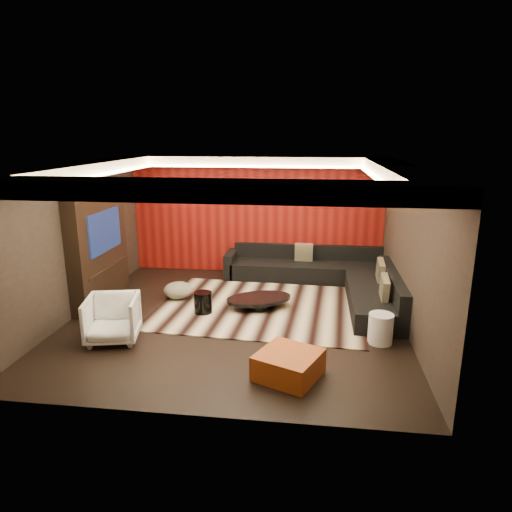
# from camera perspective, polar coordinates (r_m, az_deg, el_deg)

# --- Properties ---
(floor) EXTENTS (6.00, 6.00, 0.02)m
(floor) POSITION_cam_1_polar(r_m,az_deg,el_deg) (8.49, -2.55, -7.91)
(floor) COLOR black
(floor) RESTS_ON ground
(ceiling) EXTENTS (6.00, 6.00, 0.02)m
(ceiling) POSITION_cam_1_polar(r_m,az_deg,el_deg) (7.83, -2.80, 11.45)
(ceiling) COLOR silver
(ceiling) RESTS_ON ground
(wall_back) EXTENTS (6.00, 0.02, 2.80)m
(wall_back) POSITION_cam_1_polar(r_m,az_deg,el_deg) (10.96, 0.06, 5.09)
(wall_back) COLOR black
(wall_back) RESTS_ON ground
(wall_left) EXTENTS (0.02, 6.00, 2.80)m
(wall_left) POSITION_cam_1_polar(r_m,az_deg,el_deg) (9.05, -21.79, 1.85)
(wall_left) COLOR black
(wall_left) RESTS_ON ground
(wall_right) EXTENTS (0.02, 6.00, 2.80)m
(wall_right) POSITION_cam_1_polar(r_m,az_deg,el_deg) (8.09, 18.83, 0.65)
(wall_right) COLOR black
(wall_right) RESTS_ON ground
(red_feature_wall) EXTENTS (5.98, 0.05, 2.78)m
(red_feature_wall) POSITION_cam_1_polar(r_m,az_deg,el_deg) (10.92, 0.03, 5.05)
(red_feature_wall) COLOR #6B0C0A
(red_feature_wall) RESTS_ON ground
(soffit_back) EXTENTS (6.00, 0.60, 0.22)m
(soffit_back) POSITION_cam_1_polar(r_m,az_deg,el_deg) (10.50, -0.16, 11.74)
(soffit_back) COLOR silver
(soffit_back) RESTS_ON ground
(soffit_front) EXTENTS (6.00, 0.60, 0.22)m
(soffit_front) POSITION_cam_1_polar(r_m,az_deg,el_deg) (5.21, -8.02, 8.16)
(soffit_front) COLOR silver
(soffit_front) RESTS_ON ground
(soffit_left) EXTENTS (0.60, 4.80, 0.22)m
(soffit_left) POSITION_cam_1_polar(r_m,az_deg,el_deg) (8.72, -20.82, 10.09)
(soffit_left) COLOR silver
(soffit_left) RESTS_ON ground
(soffit_right) EXTENTS (0.60, 4.80, 0.22)m
(soffit_right) POSITION_cam_1_polar(r_m,az_deg,el_deg) (7.83, 17.38, 9.91)
(soffit_right) COLOR silver
(soffit_right) RESTS_ON ground
(cove_back) EXTENTS (4.80, 0.08, 0.04)m
(cove_back) POSITION_cam_1_polar(r_m,az_deg,el_deg) (10.17, -0.42, 11.12)
(cove_back) COLOR #FFD899
(cove_back) RESTS_ON ground
(cove_front) EXTENTS (4.80, 0.08, 0.04)m
(cove_front) POSITION_cam_1_polar(r_m,az_deg,el_deg) (5.55, -7.06, 7.67)
(cove_front) COLOR #FFD899
(cove_front) RESTS_ON ground
(cove_left) EXTENTS (0.08, 4.80, 0.04)m
(cove_left) POSITION_cam_1_polar(r_m,az_deg,el_deg) (8.58, -18.73, 9.60)
(cove_left) COLOR #FFD899
(cove_left) RESTS_ON ground
(cove_right) EXTENTS (0.08, 4.80, 0.04)m
(cove_right) POSITION_cam_1_polar(r_m,az_deg,el_deg) (7.79, 14.83, 9.40)
(cove_right) COLOR #FFD899
(cove_right) RESTS_ON ground
(tv_surround) EXTENTS (0.30, 2.00, 2.20)m
(tv_surround) POSITION_cam_1_polar(r_m,az_deg,el_deg) (9.56, -19.08, 0.92)
(tv_surround) COLOR black
(tv_surround) RESTS_ON ground
(tv_screen) EXTENTS (0.04, 1.30, 0.80)m
(tv_screen) POSITION_cam_1_polar(r_m,az_deg,el_deg) (9.42, -18.38, 2.96)
(tv_screen) COLOR black
(tv_screen) RESTS_ON ground
(tv_shelf) EXTENTS (0.04, 1.60, 0.04)m
(tv_shelf) POSITION_cam_1_polar(r_m,az_deg,el_deg) (9.59, -18.01, -1.42)
(tv_shelf) COLOR black
(tv_shelf) RESTS_ON ground
(rug) EXTENTS (4.17, 3.24, 0.02)m
(rug) POSITION_cam_1_polar(r_m,az_deg,el_deg) (8.98, 0.62, -6.44)
(rug) COLOR beige
(rug) RESTS_ON floor
(coffee_table) EXTENTS (1.70, 1.70, 0.22)m
(coffee_table) POSITION_cam_1_polar(r_m,az_deg,el_deg) (8.90, 0.36, -5.82)
(coffee_table) COLOR black
(coffee_table) RESTS_ON rug
(drum_stool) EXTENTS (0.43, 0.43, 0.40)m
(drum_stool) POSITION_cam_1_polar(r_m,az_deg,el_deg) (8.70, -6.64, -5.77)
(drum_stool) COLOR black
(drum_stool) RESTS_ON rug
(striped_pouf) EXTENTS (0.73, 0.73, 0.33)m
(striped_pouf) POSITION_cam_1_polar(r_m,az_deg,el_deg) (9.53, -9.70, -4.24)
(striped_pouf) COLOR beige
(striped_pouf) RESTS_ON rug
(white_side_table) EXTENTS (0.40, 0.40, 0.50)m
(white_side_table) POSITION_cam_1_polar(r_m,az_deg,el_deg) (7.74, 15.31, -8.75)
(white_side_table) COLOR silver
(white_side_table) RESTS_ON floor
(orange_ottoman) EXTENTS (1.05, 1.05, 0.36)m
(orange_ottoman) POSITION_cam_1_polar(r_m,az_deg,el_deg) (6.57, 4.09, -13.39)
(orange_ottoman) COLOR #9B4F14
(orange_ottoman) RESTS_ON floor
(armchair) EXTENTS (0.97, 0.99, 0.76)m
(armchair) POSITION_cam_1_polar(r_m,az_deg,el_deg) (7.87, -17.51, -7.50)
(armchair) COLOR silver
(armchair) RESTS_ON floor
(sectional_sofa) EXTENTS (3.65, 3.50, 0.75)m
(sectional_sofa) POSITION_cam_1_polar(r_m,az_deg,el_deg) (10.04, 9.09, -2.75)
(sectional_sofa) COLOR black
(sectional_sofa) RESTS_ON floor
(throw_pillows) EXTENTS (1.85, 2.73, 0.50)m
(throw_pillows) POSITION_cam_1_polar(r_m,az_deg,el_deg) (9.54, 11.97, -1.58)
(throw_pillows) COLOR #C3BC8F
(throw_pillows) RESTS_ON sectional_sofa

